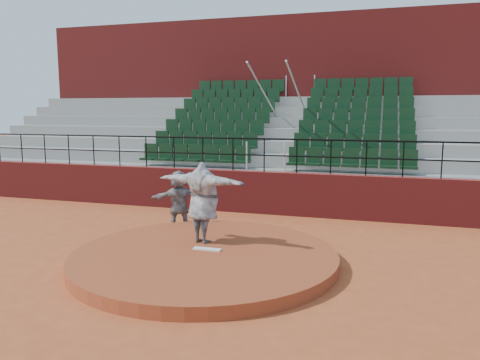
# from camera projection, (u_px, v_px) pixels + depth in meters

# --- Properties ---
(ground) EXTENTS (90.00, 90.00, 0.00)m
(ground) POSITION_uv_depth(u_px,v_px,m) (205.00, 263.00, 9.73)
(ground) COLOR #AE4E27
(ground) RESTS_ON ground
(pitchers_mound) EXTENTS (5.50, 5.50, 0.25)m
(pitchers_mound) POSITION_uv_depth(u_px,v_px,m) (205.00, 258.00, 9.71)
(pitchers_mound) COLOR #994122
(pitchers_mound) RESTS_ON ground
(pitching_rubber) EXTENTS (0.60, 0.15, 0.03)m
(pitching_rubber) POSITION_uv_depth(u_px,v_px,m) (207.00, 249.00, 9.83)
(pitching_rubber) COLOR white
(pitching_rubber) RESTS_ON pitchers_mound
(boundary_wall) EXTENTS (24.00, 0.30, 1.30)m
(boundary_wall) POSITION_uv_depth(u_px,v_px,m) (264.00, 193.00, 14.36)
(boundary_wall) COLOR maroon
(boundary_wall) RESTS_ON ground
(wall_railing) EXTENTS (24.04, 0.05, 1.03)m
(wall_railing) POSITION_uv_depth(u_px,v_px,m) (264.00, 148.00, 14.16)
(wall_railing) COLOR black
(wall_railing) RESTS_ON boundary_wall
(seating_deck) EXTENTS (24.00, 5.97, 4.63)m
(seating_deck) POSITION_uv_depth(u_px,v_px,m) (288.00, 156.00, 17.68)
(seating_deck) COLOR gray
(seating_deck) RESTS_ON ground
(press_box_facade) EXTENTS (24.00, 3.00, 7.10)m
(press_box_facade) POSITION_uv_depth(u_px,v_px,m) (306.00, 101.00, 21.11)
(press_box_facade) COLOR maroon
(press_box_facade) RESTS_ON ground
(pitcher) EXTENTS (2.29, 1.08, 1.80)m
(pitcher) POSITION_uv_depth(u_px,v_px,m) (203.00, 202.00, 10.29)
(pitcher) COLOR black
(pitcher) RESTS_ON pitchers_mound
(fielder) EXTENTS (1.53, 1.10, 1.60)m
(fielder) POSITION_uv_depth(u_px,v_px,m) (179.00, 200.00, 12.40)
(fielder) COLOR black
(fielder) RESTS_ON ground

